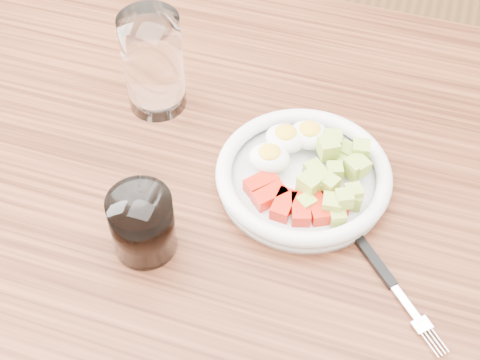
# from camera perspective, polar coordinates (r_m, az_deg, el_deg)

# --- Properties ---
(dining_table) EXTENTS (1.50, 0.90, 0.77)m
(dining_table) POSITION_cam_1_polar(r_m,az_deg,el_deg) (0.92, 0.40, -5.79)
(dining_table) COLOR brown
(dining_table) RESTS_ON ground
(bowl) EXTENTS (0.22, 0.22, 0.06)m
(bowl) POSITION_cam_1_polar(r_m,az_deg,el_deg) (0.84, 5.50, 0.57)
(bowl) COLOR white
(bowl) RESTS_ON dining_table
(fork) EXTENTS (0.13, 0.14, 0.01)m
(fork) POSITION_cam_1_polar(r_m,az_deg,el_deg) (0.79, 12.20, -7.84)
(fork) COLOR black
(fork) RESTS_ON dining_table
(water_glass) EXTENTS (0.08, 0.08, 0.14)m
(water_glass) POSITION_cam_1_polar(r_m,az_deg,el_deg) (0.91, -7.42, 9.84)
(water_glass) COLOR white
(water_glass) RESTS_ON dining_table
(coffee_glass) EXTENTS (0.07, 0.07, 0.09)m
(coffee_glass) POSITION_cam_1_polar(r_m,az_deg,el_deg) (0.77, -8.32, -3.76)
(coffee_glass) COLOR white
(coffee_glass) RESTS_ON dining_table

